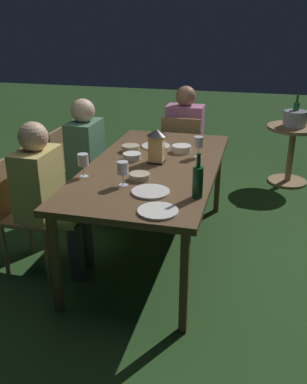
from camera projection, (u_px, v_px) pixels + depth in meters
The scene contains 22 objects.
ground_plane at pixel (154, 250), 3.60m from camera, with size 16.00×16.00×0.00m, color #26471E.
dining_table at pixel (153, 171), 3.33m from camera, with size 1.95×0.97×0.76m.
chair_side_left_a at pixel (74, 170), 4.00m from camera, with size 0.42×0.40×0.87m.
person_in_green at pixel (92, 156), 3.90m from camera, with size 0.38×0.47×1.15m.
chair_head_near at pixel (182, 152), 4.51m from camera, with size 0.40×0.42×0.87m.
person_in_pink at pixel (186, 133), 4.62m from camera, with size 0.48×0.38×1.15m.
chair_side_left_b at pixel (25, 208), 3.21m from camera, with size 0.42×0.40×0.87m.
person_in_mustard at pixel (47, 192), 3.11m from camera, with size 0.38×0.47×1.15m.
lantern_centerpiece at pixel (157, 144), 3.30m from camera, with size 0.15×0.15×0.27m.
green_bottle_on_table at pixel (198, 181), 2.68m from camera, with size 0.07×0.07×0.29m.
wine_glass_a at pixel (123, 169), 2.87m from camera, with size 0.08×0.08×0.17m.
wine_glass_b at pixel (198, 143), 3.44m from camera, with size 0.08×0.08×0.17m.
wine_glass_c at pixel (83, 161), 3.02m from camera, with size 0.08×0.08×0.17m.
plate_a at pixel (151, 192), 2.79m from camera, with size 0.25×0.25×0.01m, color silver.
plate_b at pixel (158, 211), 2.52m from camera, with size 0.24×0.24×0.01m, color white.
plate_c at pixel (156, 146), 3.74m from camera, with size 0.25×0.25×0.01m, color silver.
bowl_olives at pixel (140, 176), 3.01m from camera, with size 0.15×0.15×0.04m.
bowl_bread at pixel (132, 156), 3.41m from camera, with size 0.14×0.14×0.05m.
bowl_salad at pixel (131, 148), 3.61m from camera, with size 0.15×0.15×0.05m.
bowl_dip at pixel (182, 149), 3.60m from camera, with size 0.16×0.16×0.06m.
side_table at pixel (292, 145), 4.88m from camera, with size 0.59×0.59×0.67m.
ice_bucket at pixel (295, 117), 4.76m from camera, with size 0.26×0.26×0.34m.
Camera 1 is at (3.04, 0.76, 1.84)m, focal length 40.28 mm.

